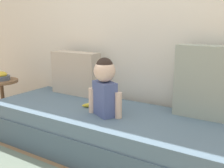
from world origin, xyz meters
The scene contains 9 objects.
ground_plane centered at (0.00, 0.00, 0.00)m, with size 12.00×12.00×0.00m, color #93704C.
back_wall centered at (0.00, 0.54, 1.28)m, with size 5.64×0.10×2.56m, color silver.
couch centered at (0.00, 0.00, 0.18)m, with size 2.44×0.82×0.37m.
throw_pillow_left centered at (-0.67, 0.31, 0.60)m, with size 0.55×0.16×0.45m, color #C1B29E.
throw_pillow_right centered at (0.67, 0.31, 0.66)m, with size 0.46×0.16×0.58m, color #99A393.
toddler centered at (-0.03, -0.09, 0.63)m, with size 0.32×0.21×0.48m.
banana centered at (-0.25, 0.02, 0.39)m, with size 0.17×0.04×0.04m, color yellow.
side_table centered at (-1.56, 0.03, 0.36)m, with size 0.38×0.38×0.47m.
fruit_bowl centered at (-1.56, 0.03, 0.51)m, with size 0.21×0.21×0.10m.
Camera 1 is at (1.17, -1.86, 1.13)m, focal length 43.23 mm.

